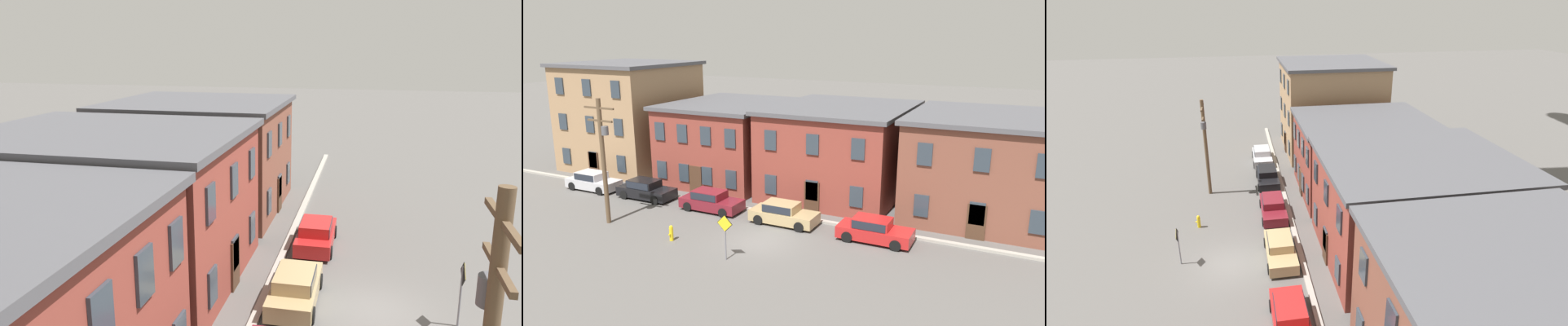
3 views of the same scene
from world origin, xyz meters
The scene contains 7 objects.
ground_plane centered at (0.00, 0.00, 0.00)m, with size 200.00×200.00×0.00m, color #565451.
kerb_strip centered at (0.00, 4.50, 0.08)m, with size 56.00×0.36×0.16m, color #9E998E.
apartment_far centered at (0.73, 11.59, 3.38)m, with size 10.03×11.70×6.73m.
apartment_annex centered at (11.39, 11.10, 3.45)m, with size 10.32×10.72×6.87m.
car_tan centered at (-0.11, 3.20, 0.75)m, with size 4.40×1.92×1.43m.
car_red centered at (6.00, 3.03, 0.75)m, with size 4.40×1.92×1.43m.
caution_sign centered at (-0.51, -3.06, 1.74)m, with size 0.97×0.08×2.60m.
Camera 1 is at (-18.89, 0.50, 10.38)m, focal length 35.00 mm.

